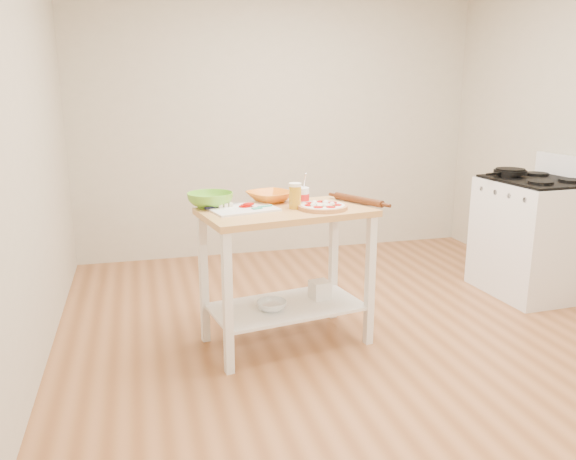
% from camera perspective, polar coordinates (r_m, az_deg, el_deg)
% --- Properties ---
extents(room_shell, '(4.04, 4.54, 2.74)m').
position_cam_1_polar(room_shell, '(3.50, 8.41, 9.43)').
color(room_shell, '#A0663B').
rests_on(room_shell, ground).
extents(prep_island, '(1.13, 0.74, 0.90)m').
position_cam_1_polar(prep_island, '(3.57, -0.16, -1.92)').
color(prep_island, tan).
rests_on(prep_island, ground).
extents(gas_stove, '(0.70, 0.80, 1.11)m').
position_cam_1_polar(gas_stove, '(4.94, 23.59, -0.60)').
color(gas_stove, white).
rests_on(gas_stove, ground).
extents(skillet, '(0.40, 0.26, 0.03)m').
position_cam_1_polar(skillet, '(4.92, 21.60, 5.51)').
color(skillet, black).
rests_on(skillet, gas_stove).
extents(pizza, '(0.31, 0.31, 0.05)m').
position_cam_1_polar(pizza, '(3.51, 3.52, 2.42)').
color(pizza, tan).
rests_on(pizza, prep_island).
extents(cutting_board, '(0.46, 0.38, 0.04)m').
position_cam_1_polar(cutting_board, '(3.50, -4.70, 2.21)').
color(cutting_board, white).
rests_on(cutting_board, prep_island).
extents(spatula, '(0.14, 0.09, 0.01)m').
position_cam_1_polar(spatula, '(3.49, -2.74, 2.33)').
color(spatula, teal).
rests_on(spatula, cutting_board).
extents(knife, '(0.24, 0.16, 0.01)m').
position_cam_1_polar(knife, '(3.53, -7.16, 2.39)').
color(knife, silver).
rests_on(knife, cutting_board).
extents(orange_bowl, '(0.37, 0.37, 0.07)m').
position_cam_1_polar(orange_bowl, '(3.73, -1.85, 3.42)').
color(orange_bowl, orange).
rests_on(orange_bowl, prep_island).
extents(green_bowl, '(0.35, 0.35, 0.09)m').
position_cam_1_polar(green_bowl, '(3.60, -7.90, 3.06)').
color(green_bowl, '#6BB72F').
rests_on(green_bowl, prep_island).
extents(beer_pint, '(0.08, 0.08, 0.16)m').
position_cam_1_polar(beer_pint, '(3.51, 0.72, 3.51)').
color(beer_pint, gold).
rests_on(beer_pint, prep_island).
extents(yogurt_tub, '(0.10, 0.10, 0.21)m').
position_cam_1_polar(yogurt_tub, '(3.58, 1.37, 3.39)').
color(yogurt_tub, white).
rests_on(yogurt_tub, prep_island).
extents(rolling_pin, '(0.22, 0.38, 0.05)m').
position_cam_1_polar(rolling_pin, '(3.69, 7.16, 3.02)').
color(rolling_pin, '#502712').
rests_on(rolling_pin, prep_island).
extents(shelf_glass_bowl, '(0.19, 0.19, 0.06)m').
position_cam_1_polar(shelf_glass_bowl, '(3.60, -1.67, -7.69)').
color(shelf_glass_bowl, silver).
rests_on(shelf_glass_bowl, prep_island).
extents(shelf_bin, '(0.14, 0.14, 0.12)m').
position_cam_1_polar(shelf_bin, '(3.79, 3.27, -6.07)').
color(shelf_bin, white).
rests_on(shelf_bin, prep_island).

